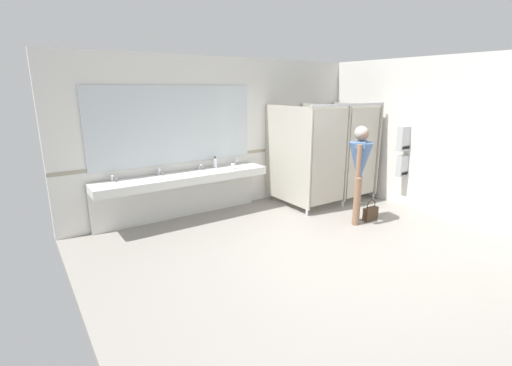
{
  "coord_description": "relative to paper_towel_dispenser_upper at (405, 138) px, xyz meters",
  "views": [
    {
      "loc": [
        -3.54,
        -3.38,
        2.33
      ],
      "look_at": [
        -1.01,
        0.36,
        1.13
      ],
      "focal_mm": 25.46,
      "sensor_mm": 36.0,
      "label": 1
    }
  ],
  "objects": [
    {
      "name": "wall_side_right",
      "position": [
        0.13,
        -0.82,
        0.07
      ],
      "size": [
        0.12,
        6.08,
        2.87
      ],
      "primitive_type": "cube",
      "color": "silver",
      "rests_on": "ground_plane"
    },
    {
      "name": "soap_dispenser",
      "position": [
        -3.24,
        1.78,
        -0.42
      ],
      "size": [
        0.07,
        0.07,
        0.22
      ],
      "color": "white",
      "rests_on": "vanity_counter"
    },
    {
      "name": "paper_towel_dispenser_upper",
      "position": [
        0.0,
        0.0,
        0.0
      ],
      "size": [
        0.37,
        0.13,
        0.47
      ],
      "color": "#B7BABF",
      "rests_on": "wall_side_right"
    },
    {
      "name": "handbag",
      "position": [
        -1.19,
        -0.25,
        -1.23
      ],
      "size": [
        0.3,
        0.11,
        0.39
      ],
      "color": "#3F2D1E",
      "rests_on": "ground_plane"
    },
    {
      "name": "vanity_counter",
      "position": [
        -3.94,
        1.69,
        -0.73
      ],
      "size": [
        3.1,
        0.59,
        0.97
      ],
      "color": "silver",
      "rests_on": "ground_plane"
    },
    {
      "name": "paper_towel_dispenser_lower",
      "position": [
        0.0,
        -0.02,
        -0.54
      ],
      "size": [
        0.31,
        0.13,
        0.41
      ],
      "color": "#B7BABF",
      "rests_on": "wall_side_right"
    },
    {
      "name": "person_standing",
      "position": [
        -1.52,
        -0.19,
        -0.28
      ],
      "size": [
        0.56,
        0.56,
        1.71
      ],
      "color": "#8C664C",
      "rests_on": "ground_plane"
    },
    {
      "name": "wall_back_tile_band",
      "position": [
        -2.82,
        1.91,
        -0.31
      ],
      "size": [
        6.38,
        0.01,
        0.06
      ],
      "primitive_type": "cube",
      "color": "#9E937F",
      "rests_on": "wall_back"
    },
    {
      "name": "paper_cup",
      "position": [
        -3.01,
        1.52,
        -0.46
      ],
      "size": [
        0.07,
        0.07,
        0.1
      ],
      "primitive_type": "cylinder",
      "color": "white",
      "rests_on": "vanity_counter"
    },
    {
      "name": "wall_back",
      "position": [
        -2.82,
        1.98,
        0.07
      ],
      "size": [
        6.38,
        0.12,
        2.87
      ],
      "primitive_type": "cube",
      "color": "silver",
      "rests_on": "ground_plane"
    },
    {
      "name": "mirror_panel",
      "position": [
        -3.94,
        1.91,
        0.32
      ],
      "size": [
        3.0,
        0.02,
        1.36
      ],
      "primitive_type": "cube",
      "color": "silver",
      "rests_on": "wall_back"
    },
    {
      "name": "bathroom_stalls",
      "position": [
        -1.03,
        1.01,
        -0.3
      ],
      "size": [
        1.96,
        1.4,
        2.03
      ],
      "color": "#B2AD9E",
      "rests_on": "ground_plane"
    },
    {
      "name": "ground_plane",
      "position": [
        -2.82,
        -0.82,
        -1.41
      ],
      "size": [
        6.38,
        6.08,
        0.1
      ],
      "primitive_type": "cube",
      "color": "gray"
    }
  ]
}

